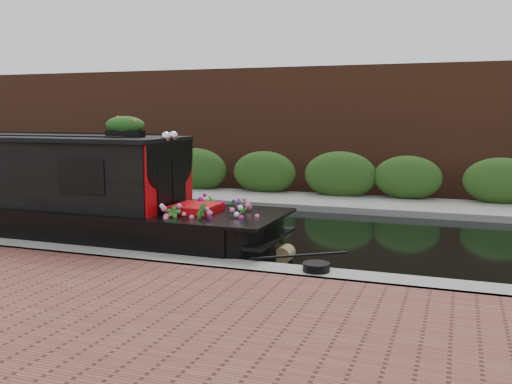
% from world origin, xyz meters
% --- Properties ---
extents(ground, '(80.00, 80.00, 0.00)m').
position_xyz_m(ground, '(0.00, 0.00, 0.00)').
color(ground, black).
rests_on(ground, ground).
extents(near_bank_coping, '(40.00, 0.60, 0.50)m').
position_xyz_m(near_bank_coping, '(0.00, -3.30, 0.00)').
color(near_bank_coping, gray).
rests_on(near_bank_coping, ground).
extents(far_bank_path, '(40.00, 2.40, 0.34)m').
position_xyz_m(far_bank_path, '(0.00, 4.20, 0.00)').
color(far_bank_path, gray).
rests_on(far_bank_path, ground).
extents(far_hedge, '(40.00, 1.10, 2.80)m').
position_xyz_m(far_hedge, '(0.00, 5.10, 0.00)').
color(far_hedge, '#274B19').
rests_on(far_hedge, ground).
extents(far_brick_wall, '(40.00, 1.00, 8.00)m').
position_xyz_m(far_brick_wall, '(0.00, 7.20, 0.00)').
color(far_brick_wall, '#572E1D').
rests_on(far_brick_wall, ground).
extents(rope_fender, '(0.29, 0.35, 0.29)m').
position_xyz_m(rope_fender, '(2.82, -2.03, 0.14)').
color(rope_fender, olive).
rests_on(rope_fender, ground).
extents(coiled_mooring_rope, '(0.40, 0.40, 0.12)m').
position_xyz_m(coiled_mooring_rope, '(3.66, -3.25, 0.31)').
color(coiled_mooring_rope, black).
rests_on(coiled_mooring_rope, near_bank_coping).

